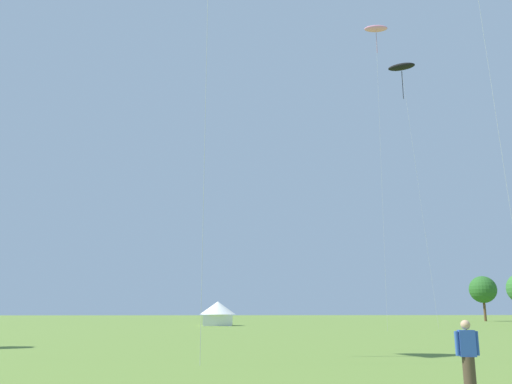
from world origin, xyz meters
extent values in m
ellipsoid|color=black|center=(19.71, 53.96, 31.56)|extent=(3.47, 2.59, 0.94)
cylinder|color=black|center=(19.71, 53.96, 29.13)|extent=(0.08, 0.08, 3.61)
cylinder|color=#B2B2B7|center=(20.49, 53.03, 15.78)|extent=(1.58, 1.89, 31.56)
cylinder|color=#B2B2B7|center=(-3.27, 15.37, 11.45)|extent=(0.08, 1.40, 22.89)
ellipsoid|color=pink|center=(14.79, 48.02, 33.22)|extent=(2.73, 1.40, 0.87)
cylinder|color=#A9627C|center=(14.79, 48.02, 31.46)|extent=(0.06, 0.06, 2.50)
cylinder|color=#B2B2B7|center=(14.16, 46.81, 16.61)|extent=(1.29, 2.45, 33.22)
cylinder|color=#B2B2B7|center=(13.73, 23.52, 17.41)|extent=(0.76, 1.50, 34.82)
cylinder|color=#473828|center=(3.21, 7.02, 0.45)|extent=(0.28, 0.28, 0.90)
cube|color=#2D51AD|center=(3.21, 7.02, 1.20)|extent=(0.39, 0.28, 0.60)
sphere|color=tan|center=(3.21, 7.02, 1.62)|extent=(0.22, 0.22, 0.22)
cylinder|color=#2D51AD|center=(2.97, 7.02, 1.20)|extent=(0.09, 0.09, 0.55)
cylinder|color=#2D51AD|center=(3.45, 7.02, 1.20)|extent=(0.09, 0.09, 0.55)
cube|color=white|center=(-2.69, 64.37, 0.70)|extent=(3.72, 3.72, 1.40)
cone|color=white|center=(-2.69, 64.37, 2.21)|extent=(4.65, 4.65, 1.63)
cylinder|color=brown|center=(44.69, 87.69, 1.94)|extent=(0.44, 0.44, 3.88)
sphere|color=#286023|center=(44.69, 87.69, 5.54)|extent=(4.76, 4.76, 4.76)
camera|label=1|loc=(-2.60, -5.40, 1.96)|focal=37.06mm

